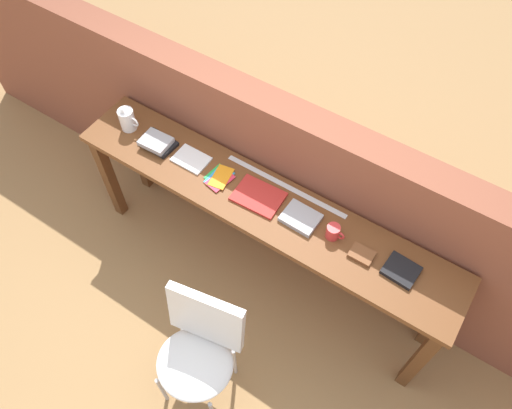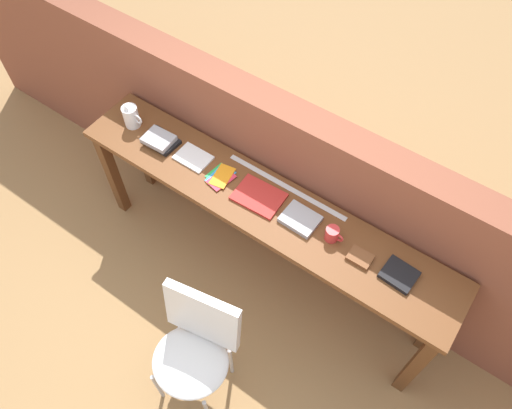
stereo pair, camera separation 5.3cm
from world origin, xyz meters
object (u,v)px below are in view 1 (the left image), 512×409
(book_stack_leftmost, at_px, (157,142))
(mug, at_px, (333,232))
(chair_white_moulded, at_px, (199,348))
(leather_journal_brown, at_px, (362,254))
(pitcher_white, at_px, (127,119))
(magazine_cycling, at_px, (191,159))
(pamphlet_pile_colourful, at_px, (220,178))
(book_repair_rightmost, at_px, (401,270))
(book_open_centre, at_px, (258,196))

(book_stack_leftmost, xyz_separation_m, mug, (1.24, 0.02, 0.02))
(chair_white_moulded, distance_m, leather_journal_brown, 1.04)
(pitcher_white, xyz_separation_m, magazine_cycling, (0.50, 0.00, -0.07))
(pamphlet_pile_colourful, distance_m, book_repair_rightmost, 1.17)
(book_open_centre, bearing_deg, pitcher_white, 177.04)
(book_open_centre, bearing_deg, magazine_cycling, 176.25)
(chair_white_moulded, relative_size, pitcher_white, 4.85)
(book_stack_leftmost, bearing_deg, book_open_centre, 0.95)
(pitcher_white, xyz_separation_m, book_repair_rightmost, (1.90, 0.01, -0.06))
(book_stack_leftmost, relative_size, magazine_cycling, 1.06)
(chair_white_moulded, bearing_deg, magazine_cycling, 127.66)
(chair_white_moulded, relative_size, book_stack_leftmost, 3.90)
(mug, distance_m, leather_journal_brown, 0.19)
(book_stack_leftmost, distance_m, book_repair_rightmost, 1.65)
(chair_white_moulded, bearing_deg, pamphlet_pile_colourful, 117.03)
(book_stack_leftmost, distance_m, pamphlet_pile_colourful, 0.48)
(pitcher_white, bearing_deg, magazine_cycling, 0.51)
(leather_journal_brown, bearing_deg, book_repair_rightmost, 7.00)
(pamphlet_pile_colourful, relative_size, mug, 1.84)
(chair_white_moulded, bearing_deg, book_repair_rightmost, 48.52)
(pitcher_white, xyz_separation_m, mug, (1.49, -0.00, -0.03))
(pitcher_white, xyz_separation_m, pamphlet_pile_colourful, (0.73, -0.02, -0.07))
(magazine_cycling, relative_size, mug, 1.96)
(pitcher_white, height_order, pamphlet_pile_colourful, pitcher_white)
(mug, xyz_separation_m, book_repair_rightmost, (0.41, 0.01, -0.03))
(book_stack_leftmost, bearing_deg, mug, 0.76)
(mug, height_order, book_repair_rightmost, mug)
(pitcher_white, relative_size, magazine_cycling, 0.85)
(chair_white_moulded, relative_size, book_open_centre, 3.13)
(pitcher_white, distance_m, leather_journal_brown, 1.68)
(pitcher_white, distance_m, book_repair_rightmost, 1.90)
(magazine_cycling, relative_size, book_repair_rightmost, 1.22)
(book_stack_leftmost, height_order, book_repair_rightmost, book_stack_leftmost)
(chair_white_moulded, xyz_separation_m, pamphlet_pile_colourful, (-0.42, 0.82, 0.36))
(book_repair_rightmost, bearing_deg, magazine_cycling, -176.12)
(magazine_cycling, distance_m, book_open_centre, 0.50)
(chair_white_moulded, xyz_separation_m, book_repair_rightmost, (0.75, 0.85, 0.37))
(chair_white_moulded, xyz_separation_m, leather_journal_brown, (0.53, 0.82, 0.37))
(leather_journal_brown, bearing_deg, pamphlet_pile_colourful, 179.18)
(pitcher_white, distance_m, book_stack_leftmost, 0.25)
(book_stack_leftmost, xyz_separation_m, book_repair_rightmost, (1.65, 0.02, -0.02))
(pitcher_white, height_order, mug, pitcher_white)
(chair_white_moulded, xyz_separation_m, magazine_cycling, (-0.65, 0.84, 0.36))
(chair_white_moulded, bearing_deg, book_open_centre, 100.19)
(pitcher_white, distance_m, book_open_centre, 1.00)
(leather_journal_brown, xyz_separation_m, book_repair_rightmost, (0.22, 0.03, 0.00))
(chair_white_moulded, bearing_deg, leather_journal_brown, 57.06)
(leather_journal_brown, bearing_deg, book_open_centre, 178.12)
(pitcher_white, relative_size, book_repair_rightmost, 1.04)
(pitcher_white, xyz_separation_m, book_open_centre, (1.00, -0.00, -0.07))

